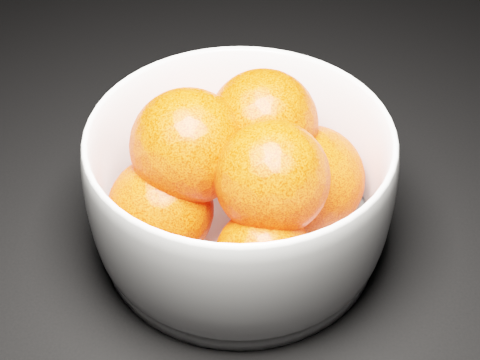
# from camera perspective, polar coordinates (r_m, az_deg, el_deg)

# --- Properties ---
(bowl) EXTENTS (0.23, 0.23, 0.11)m
(bowl) POSITION_cam_1_polar(r_m,az_deg,el_deg) (0.50, 0.00, -0.47)
(bowl) COLOR white
(bowl) RESTS_ON ground
(orange_pile) EXTENTS (0.18, 0.18, 0.13)m
(orange_pile) POSITION_cam_1_polar(r_m,az_deg,el_deg) (0.49, 0.03, 0.83)
(orange_pile) COLOR red
(orange_pile) RESTS_ON bowl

